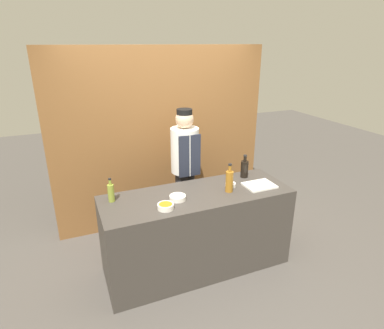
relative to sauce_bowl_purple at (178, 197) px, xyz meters
name	(u,v)px	position (x,y,z in m)	size (l,w,h in m)	color
ground_plane	(197,265)	(0.24, 0.05, -0.95)	(14.00, 14.00, 0.00)	#4C4742
cabinet_wall	(161,138)	(0.24, 1.29, 0.25)	(2.91, 0.18, 2.40)	brown
counter	(197,231)	(0.24, 0.05, -0.49)	(2.04, 0.72, 0.92)	#3D3833
sauce_bowl_purple	(178,197)	(0.00, 0.00, 0.00)	(0.17, 0.17, 0.05)	white
sauce_bowl_brown	(230,185)	(0.65, 0.07, 0.00)	(0.12, 0.12, 0.04)	white
sauce_bowl_orange	(166,206)	(-0.17, -0.13, 0.00)	(0.16, 0.16, 0.05)	white
cutting_board	(259,185)	(0.96, -0.04, -0.02)	(0.33, 0.26, 0.02)	white
bottle_soy	(244,168)	(0.93, 0.25, 0.08)	(0.09, 0.09, 0.28)	black
bottle_amber	(229,181)	(0.58, -0.03, 0.10)	(0.08, 0.08, 0.32)	#9E661E
bottle_oil	(111,192)	(-0.63, 0.23, 0.07)	(0.06, 0.06, 0.25)	olive
chef_center	(185,170)	(0.36, 0.72, -0.02)	(0.34, 0.34, 1.70)	#28282D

